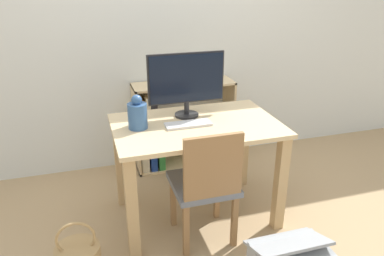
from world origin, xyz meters
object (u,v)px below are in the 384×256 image
(vase, at_px, (137,114))
(monitor, at_px, (186,80))
(bookshelf, at_px, (166,129))
(chair, at_px, (206,183))
(keyboard, at_px, (188,124))

(vase, bearing_deg, monitor, 18.75)
(vase, bearing_deg, bookshelf, 64.79)
(vase, bearing_deg, chair, -43.19)
(monitor, distance_m, keyboard, 0.31)
(vase, relative_size, bookshelf, 0.26)
(keyboard, relative_size, bookshelf, 0.35)
(keyboard, height_order, vase, vase)
(monitor, bearing_deg, chair, -90.73)
(vase, height_order, bookshelf, vase)
(keyboard, height_order, bookshelf, bookshelf)
(bookshelf, bearing_deg, chair, -89.99)
(vase, relative_size, chair, 0.28)
(keyboard, xyz_separation_m, chair, (0.03, -0.29, -0.29))
(monitor, xyz_separation_m, keyboard, (-0.04, -0.17, -0.25))
(monitor, bearing_deg, bookshelf, 90.56)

